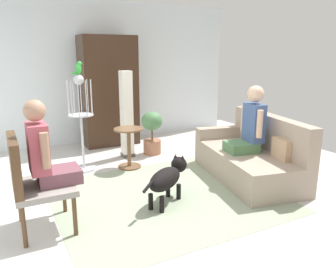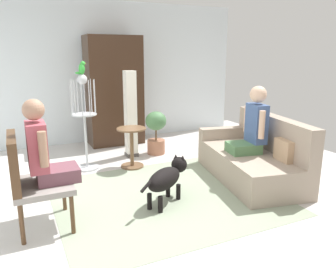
% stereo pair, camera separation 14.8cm
% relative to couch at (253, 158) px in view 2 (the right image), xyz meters
% --- Properties ---
extents(ground_plane, '(7.29, 7.29, 0.00)m').
position_rel_couch_xyz_m(ground_plane, '(-1.48, 0.03, -0.30)').
color(ground_plane, beige).
extents(back_wall, '(6.19, 0.12, 2.77)m').
position_rel_couch_xyz_m(back_wall, '(-1.48, 3.13, 1.08)').
color(back_wall, silver).
rests_on(back_wall, ground).
extents(area_rug, '(2.66, 2.40, 0.01)m').
position_rel_couch_xyz_m(area_rug, '(-1.42, -0.04, -0.30)').
color(area_rug, gray).
rests_on(area_rug, ground).
extents(couch, '(1.23, 1.96, 0.90)m').
position_rel_couch_xyz_m(couch, '(0.00, 0.00, 0.00)').
color(couch, gray).
rests_on(couch, ground).
extents(armchair, '(0.56, 0.67, 1.00)m').
position_rel_couch_xyz_m(armchair, '(-2.97, -0.17, 0.28)').
color(armchair, '#4C331E').
rests_on(armchair, ground).
extents(person_on_couch, '(0.54, 0.50, 0.93)m').
position_rel_couch_xyz_m(person_on_couch, '(-0.06, -0.01, 0.49)').
color(person_on_couch, '#4E794C').
extents(person_on_armchair, '(0.49, 0.51, 0.86)m').
position_rel_couch_xyz_m(person_on_armchair, '(-2.81, -0.17, 0.52)').
color(person_on_armchair, brown).
extents(round_end_table, '(0.46, 0.46, 0.64)m').
position_rel_couch_xyz_m(round_end_table, '(-1.42, 1.19, 0.05)').
color(round_end_table, brown).
rests_on(round_end_table, ground).
extents(dog, '(0.79, 0.56, 0.53)m').
position_rel_couch_xyz_m(dog, '(-1.47, -0.21, 0.02)').
color(dog, black).
rests_on(dog, ground).
extents(bird_cage_stand, '(0.37, 0.37, 1.46)m').
position_rel_couch_xyz_m(bird_cage_stand, '(-2.08, 1.42, 0.40)').
color(bird_cage_stand, silver).
rests_on(bird_cage_stand, ground).
extents(parrot, '(0.17, 0.10, 0.19)m').
position_rel_couch_xyz_m(parrot, '(-2.08, 1.42, 1.25)').
color(parrot, green).
rests_on(parrot, bird_cage_stand).
extents(potted_plant, '(0.37, 0.37, 0.77)m').
position_rel_couch_xyz_m(potted_plant, '(-0.79, 1.70, 0.13)').
color(potted_plant, '#996047').
rests_on(potted_plant, ground).
extents(column_lamp, '(0.20, 0.20, 1.48)m').
position_rel_couch_xyz_m(column_lamp, '(-1.24, 1.75, 0.43)').
color(column_lamp, '#4C4742').
rests_on(column_lamp, ground).
extents(armoire_cabinet, '(1.04, 0.56, 2.09)m').
position_rel_couch_xyz_m(armoire_cabinet, '(-1.23, 2.72, 0.74)').
color(armoire_cabinet, '#382316').
rests_on(armoire_cabinet, ground).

